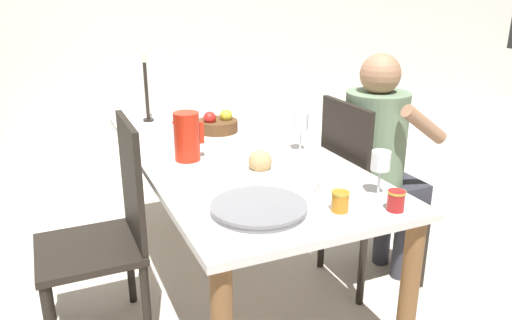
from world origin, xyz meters
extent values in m
plane|color=beige|center=(0.00, 0.00, 0.00)|extent=(20.00, 20.00, 0.00)
cube|color=silver|center=(0.00, 2.82, 1.30)|extent=(10.00, 0.06, 2.60)
cube|color=silver|center=(0.00, 0.00, 0.71)|extent=(0.85, 1.81, 0.03)
cylinder|color=brown|center=(0.37, -0.85, 0.35)|extent=(0.07, 0.07, 0.69)
cylinder|color=brown|center=(-0.37, 0.85, 0.35)|extent=(0.07, 0.07, 0.69)
cylinder|color=brown|center=(0.37, 0.85, 0.35)|extent=(0.07, 0.07, 0.69)
cylinder|color=black|center=(0.87, -0.01, 0.20)|extent=(0.04, 0.04, 0.41)
cylinder|color=black|center=(0.87, -0.38, 0.20)|extent=(0.04, 0.04, 0.41)
cylinder|color=black|center=(0.50, -0.01, 0.20)|extent=(0.04, 0.04, 0.41)
cylinder|color=black|center=(0.50, -0.38, 0.20)|extent=(0.04, 0.04, 0.41)
cube|color=black|center=(0.69, -0.19, 0.42)|extent=(0.42, 0.42, 0.03)
cube|color=black|center=(0.49, -0.19, 0.70)|extent=(0.03, 0.39, 0.52)
cylinder|color=black|center=(-0.87, 0.08, 0.20)|extent=(0.04, 0.04, 0.41)
cylinder|color=black|center=(-0.50, -0.29, 0.20)|extent=(0.04, 0.04, 0.41)
cylinder|color=black|center=(-0.50, 0.08, 0.20)|extent=(0.04, 0.04, 0.41)
cube|color=black|center=(-0.69, -0.10, 0.42)|extent=(0.42, 0.42, 0.03)
cube|color=black|center=(-0.49, -0.10, 0.70)|extent=(0.03, 0.39, 0.52)
cylinder|color=#33333D|center=(0.83, -0.10, 0.22)|extent=(0.09, 0.09, 0.44)
cylinder|color=#33333D|center=(0.83, -0.26, 0.22)|extent=(0.09, 0.09, 0.44)
cube|color=#33333D|center=(0.76, -0.18, 0.48)|extent=(0.30, 0.34, 0.11)
cylinder|color=slate|center=(0.67, -0.18, 0.76)|extent=(0.30, 0.30, 0.46)
sphere|color=#A37556|center=(0.67, -0.18, 1.07)|extent=(0.19, 0.19, 0.19)
cylinder|color=#A37556|center=(0.77, -0.39, 0.87)|extent=(0.25, 0.06, 0.20)
cylinder|color=red|center=(-0.22, -0.02, 0.83)|extent=(0.11, 0.11, 0.22)
cube|color=red|center=(-0.15, -0.02, 0.84)|extent=(0.02, 0.02, 0.10)
cone|color=red|center=(-0.27, -0.02, 0.92)|extent=(0.04, 0.04, 0.04)
cylinder|color=white|center=(0.30, -0.11, 0.73)|extent=(0.07, 0.07, 0.00)
cylinder|color=white|center=(0.30, -0.11, 0.78)|extent=(0.01, 0.01, 0.10)
cylinder|color=white|center=(0.30, -0.11, 0.87)|extent=(0.07, 0.07, 0.08)
cylinder|color=white|center=(0.32, -0.68, 0.73)|extent=(0.07, 0.07, 0.00)
cylinder|color=white|center=(0.32, -0.68, 0.78)|extent=(0.01, 0.01, 0.09)
cylinder|color=white|center=(0.32, -0.68, 0.86)|extent=(0.07, 0.07, 0.07)
cylinder|color=red|center=(0.32, -0.68, 0.84)|extent=(0.06, 0.06, 0.04)
cylinder|color=white|center=(0.13, -0.61, 0.73)|extent=(0.13, 0.13, 0.01)
cylinder|color=white|center=(0.13, -0.61, 0.76)|extent=(0.08, 0.08, 0.05)
cube|color=white|center=(0.18, -0.61, 0.76)|extent=(0.01, 0.01, 0.03)
cylinder|color=white|center=(0.13, -0.01, 0.73)|extent=(0.13, 0.13, 0.01)
cylinder|color=white|center=(0.13, -0.01, 0.76)|extent=(0.08, 0.08, 0.05)
cube|color=white|center=(0.17, -0.01, 0.76)|extent=(0.01, 0.01, 0.03)
cylinder|color=gray|center=(-0.15, -0.64, 0.73)|extent=(0.33, 0.33, 0.02)
cylinder|color=gray|center=(-0.15, -0.64, 0.75)|extent=(0.34, 0.34, 0.01)
cylinder|color=white|center=(0.02, -0.28, 0.73)|extent=(0.18, 0.18, 0.01)
sphere|color=tan|center=(0.02, -0.28, 0.77)|extent=(0.10, 0.10, 0.10)
cylinder|color=#A81E1E|center=(0.29, -0.82, 0.76)|extent=(0.06, 0.06, 0.07)
cylinder|color=gold|center=(0.29, -0.82, 0.79)|extent=(0.06, 0.06, 0.01)
cylinder|color=#C67A1E|center=(0.11, -0.75, 0.76)|extent=(0.06, 0.06, 0.07)
cylinder|color=gold|center=(0.11, -0.75, 0.79)|extent=(0.06, 0.06, 0.01)
cylinder|color=brown|center=(0.06, 0.36, 0.75)|extent=(0.21, 0.21, 0.06)
sphere|color=gold|center=(0.10, 0.36, 0.81)|extent=(0.07, 0.07, 0.07)
sphere|color=red|center=(0.01, 0.35, 0.81)|extent=(0.07, 0.07, 0.07)
cylinder|color=black|center=(-0.24, 0.73, 0.73)|extent=(0.06, 0.06, 0.01)
cylinder|color=black|center=(-0.24, 0.73, 0.90)|extent=(0.02, 0.02, 0.32)
cylinder|color=beige|center=(-0.24, 0.73, 1.08)|extent=(0.02, 0.02, 0.05)
camera|label=1|loc=(-0.79, -2.06, 1.46)|focal=35.00mm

